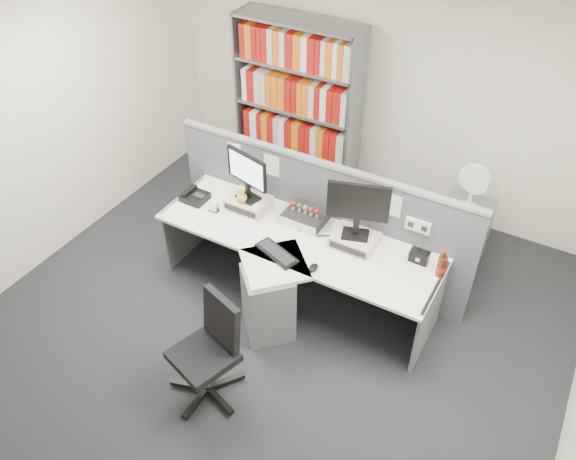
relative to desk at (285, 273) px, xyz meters
The scene contains 21 objects.
ground 0.75m from the desk, 90.00° to the right, with size 5.50×5.50×0.00m, color #292B30.
room_shell 1.46m from the desk, 90.00° to the right, with size 5.04×5.54×2.72m.
partition 0.68m from the desk, 89.59° to the left, with size 3.00×0.08×1.27m.
desk is the anchor object (origin of this frame).
monitor_riser_left 0.79m from the desk, 148.21° to the left, with size 0.38×0.31×0.10m.
monitor_riser_right 0.69m from the desk, 38.26° to the left, with size 0.38×0.31×0.10m.
monitor_left 0.98m from the desk, 148.08° to the left, with size 0.47×0.20×0.49m.
monitor_right 0.92m from the desk, 38.43° to the left, with size 0.51×0.23×0.54m.
desktop_pc 0.56m from the desk, 95.55° to the left, with size 0.37×0.33×0.10m.
figurines 0.62m from the desk, 98.41° to the left, with size 0.30×0.05×0.09m.
keyboard 0.29m from the desk, 121.51° to the right, with size 0.45×0.29×0.03m.
mouse 0.44m from the desk, 14.15° to the right, with size 0.07×0.11×0.04m, color black.
desk_phone 1.19m from the desk, 168.87° to the left, with size 0.24×0.22×0.10m.
desk_calendar 0.93m from the desk, 168.99° to the left, with size 0.09×0.07×0.11m.
plush_toy 0.83m from the desk, 154.24° to the left, with size 0.10×0.10×0.17m.
speaker 1.19m from the desk, 23.21° to the left, with size 0.16×0.09×0.11m, color black.
cola_bottle 1.36m from the desk, 16.73° to the left, with size 0.08×0.08×0.26m.
shelving_unit 2.12m from the desk, 115.96° to the left, with size 1.41×0.40×2.00m.
filing_cabinet 1.85m from the desk, 49.39° to the left, with size 0.45×0.61×0.70m.
desk_fan 1.93m from the desk, 49.38° to the left, with size 0.30×0.18×0.51m.
office_chair 1.04m from the desk, 93.82° to the right, with size 0.62×0.62×0.93m.
Camera 1 is at (1.87, -2.64, 4.05)m, focal length 36.08 mm.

